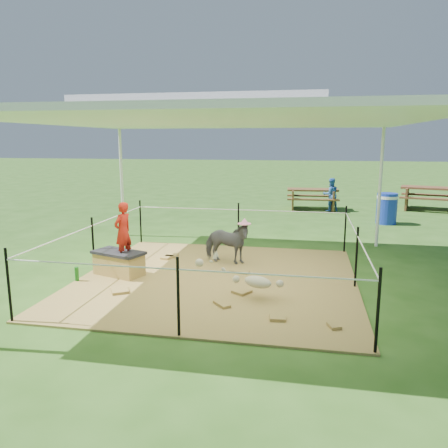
% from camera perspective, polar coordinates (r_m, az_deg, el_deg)
% --- Properties ---
extents(ground, '(90.00, 90.00, 0.00)m').
position_cam_1_polar(ground, '(7.47, -0.88, -7.28)').
color(ground, '#2D5919').
rests_on(ground, ground).
extents(hay_patch, '(4.60, 4.60, 0.03)m').
position_cam_1_polar(hay_patch, '(7.46, -0.88, -7.17)').
color(hay_patch, brown).
rests_on(hay_patch, ground).
extents(canopy_tent, '(6.30, 6.30, 2.90)m').
position_cam_1_polar(canopy_tent, '(7.11, -0.94, 13.82)').
color(canopy_tent, silver).
rests_on(canopy_tent, ground).
extents(rope_fence, '(4.54, 4.54, 1.00)m').
position_cam_1_polar(rope_fence, '(7.29, -0.89, -2.47)').
color(rope_fence, black).
rests_on(rope_fence, ground).
extents(straw_bale, '(0.93, 0.67, 0.37)m').
position_cam_1_polar(straw_bale, '(7.81, -13.55, -5.13)').
color(straw_bale, '#A9823D').
rests_on(straw_bale, hay_patch).
extents(dark_cloth, '(0.99, 0.73, 0.05)m').
position_cam_1_polar(dark_cloth, '(7.75, -13.62, -3.64)').
color(dark_cloth, black).
rests_on(dark_cloth, straw_bale).
extents(woman, '(0.35, 0.42, 1.00)m').
position_cam_1_polar(woman, '(7.61, -13.09, -0.20)').
color(woman, red).
rests_on(woman, straw_bale).
extents(green_bottle, '(0.08, 0.08, 0.23)m').
position_cam_1_polar(green_bottle, '(7.69, -18.67, -6.20)').
color(green_bottle, '#166518').
rests_on(green_bottle, hay_patch).
extents(pony, '(1.01, 0.60, 0.79)m').
position_cam_1_polar(pony, '(8.23, 0.31, -2.47)').
color(pony, '#49494E').
rests_on(pony, hay_patch).
extents(pink_hat, '(0.25, 0.25, 0.11)m').
position_cam_1_polar(pink_hat, '(8.14, 0.32, 0.65)').
color(pink_hat, pink).
rests_on(pink_hat, pony).
extents(foal, '(1.17, 0.92, 0.57)m').
position_cam_1_polar(foal, '(6.46, 4.44, -7.28)').
color(foal, beige).
rests_on(foal, hay_patch).
extents(trash_barrel, '(0.71, 0.71, 0.87)m').
position_cam_1_polar(trash_barrel, '(13.13, 20.48, 1.91)').
color(trash_barrel, '#1732B0').
rests_on(trash_barrel, ground).
extents(picnic_table_near, '(1.75, 1.30, 0.70)m').
position_cam_1_polar(picnic_table_near, '(15.20, 11.44, 3.21)').
color(picnic_table_near, brown).
rests_on(picnic_table_near, ground).
extents(picnic_table_far, '(2.15, 1.78, 0.78)m').
position_cam_1_polar(picnic_table_far, '(16.30, 25.34, 3.02)').
color(picnic_table_far, brown).
rests_on(picnic_table_far, ground).
extents(distant_person, '(0.64, 0.57, 1.10)m').
position_cam_1_polar(distant_person, '(14.93, 13.75, 3.74)').
color(distant_person, '#3670CA').
rests_on(distant_person, ground).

